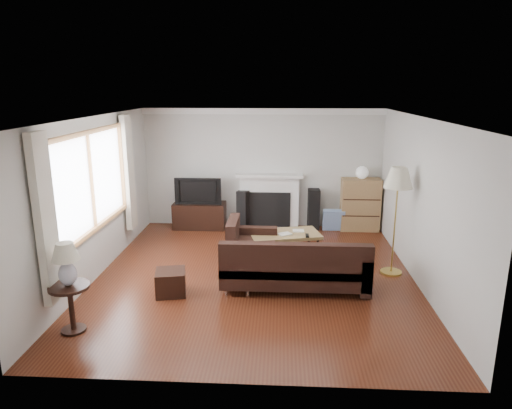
# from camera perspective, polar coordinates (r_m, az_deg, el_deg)

# --- Properties ---
(room) EXTENTS (5.10, 5.60, 2.54)m
(room) POSITION_cam_1_polar(r_m,az_deg,el_deg) (6.99, -0.14, 0.57)
(room) COLOR #4D2011
(room) RESTS_ON ground
(window) EXTENTS (0.12, 2.74, 1.54)m
(window) POSITION_cam_1_polar(r_m,az_deg,el_deg) (7.30, -19.84, 2.70)
(window) COLOR brown
(window) RESTS_ON room
(curtain_near) EXTENTS (0.10, 0.35, 2.10)m
(curtain_near) POSITION_cam_1_polar(r_m,az_deg,el_deg) (5.98, -24.83, -1.79)
(curtain_near) COLOR beige
(curtain_near) RESTS_ON room
(curtain_far) EXTENTS (0.10, 0.35, 2.10)m
(curtain_far) POSITION_cam_1_polar(r_m,az_deg,el_deg) (8.70, -15.62, 3.84)
(curtain_far) COLOR beige
(curtain_far) RESTS_ON room
(fireplace) EXTENTS (1.40, 0.26, 1.15)m
(fireplace) POSITION_cam_1_polar(r_m,az_deg,el_deg) (9.71, 1.66, 0.48)
(fireplace) COLOR white
(fireplace) RESTS_ON room
(tv_stand) EXTENTS (1.09, 0.49, 0.55)m
(tv_stand) POSITION_cam_1_polar(r_m,az_deg,el_deg) (9.78, -7.05, -1.35)
(tv_stand) COLOR black
(tv_stand) RESTS_ON ground
(television) EXTENTS (0.97, 0.13, 0.56)m
(television) POSITION_cam_1_polar(r_m,az_deg,el_deg) (9.64, -7.15, 1.80)
(television) COLOR black
(television) RESTS_ON tv_stand
(speaker_left) EXTENTS (0.31, 0.33, 0.81)m
(speaker_left) POSITION_cam_1_polar(r_m,az_deg,el_deg) (9.70, -1.55, -0.59)
(speaker_left) COLOR black
(speaker_left) RESTS_ON ground
(speaker_right) EXTENTS (0.25, 0.29, 0.85)m
(speaker_right) POSITION_cam_1_polar(r_m,az_deg,el_deg) (9.68, 7.21, -0.57)
(speaker_right) COLOR black
(speaker_right) RESTS_ON ground
(bookshelf) EXTENTS (0.79, 0.38, 1.09)m
(bookshelf) POSITION_cam_1_polar(r_m,az_deg,el_deg) (9.75, 12.88, -0.01)
(bookshelf) COLOR olive
(bookshelf) RESTS_ON ground
(globe_lamp) EXTENTS (0.26, 0.26, 0.26)m
(globe_lamp) POSITION_cam_1_polar(r_m,az_deg,el_deg) (9.60, 13.11, 3.90)
(globe_lamp) COLOR white
(globe_lamp) RESTS_ON bookshelf
(sectional_sofa) EXTENTS (2.35, 1.72, 0.76)m
(sectional_sofa) POSITION_cam_1_polar(r_m,az_deg,el_deg) (6.86, 4.83, -7.42)
(sectional_sofa) COLOR black
(sectional_sofa) RESTS_ON ground
(coffee_table) EXTENTS (1.32, 0.92, 0.47)m
(coffee_table) POSITION_cam_1_polar(r_m,az_deg,el_deg) (8.04, 3.59, -5.13)
(coffee_table) COLOR olive
(coffee_table) RESTS_ON ground
(footstool) EXTENTS (0.50, 0.50, 0.36)m
(footstool) POSITION_cam_1_polar(r_m,az_deg,el_deg) (6.84, -10.62, -9.53)
(footstool) COLOR black
(footstool) RESTS_ON ground
(floor_lamp) EXTENTS (0.53, 0.53, 1.74)m
(floor_lamp) POSITION_cam_1_polar(r_m,az_deg,el_deg) (7.52, 16.98, -2.07)
(floor_lamp) COLOR gold
(floor_lamp) RESTS_ON ground
(side_table) EXTENTS (0.49, 0.49, 0.61)m
(side_table) POSITION_cam_1_polar(r_m,az_deg,el_deg) (6.17, -22.07, -11.93)
(side_table) COLOR black
(side_table) RESTS_ON ground
(table_lamp) EXTENTS (0.33, 0.33, 0.54)m
(table_lamp) POSITION_cam_1_polar(r_m,az_deg,el_deg) (5.94, -22.60, -6.96)
(table_lamp) COLOR silver
(table_lamp) RESTS_ON side_table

